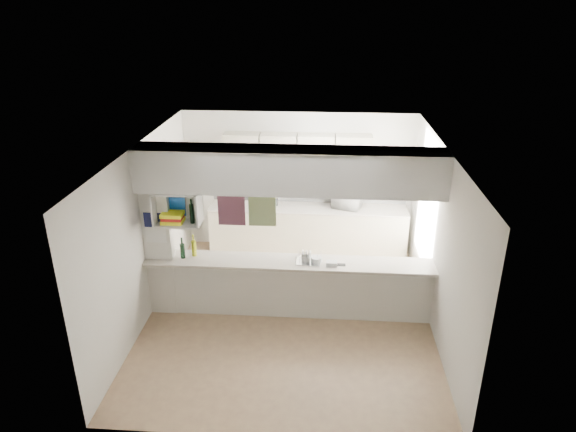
# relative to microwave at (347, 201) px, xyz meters

# --- Properties ---
(floor) EXTENTS (4.80, 4.80, 0.00)m
(floor) POSITION_rel_microwave_xyz_m (-0.90, -2.13, -1.06)
(floor) COLOR #906D53
(floor) RESTS_ON ground
(ceiling) EXTENTS (4.80, 4.80, 0.00)m
(ceiling) POSITION_rel_microwave_xyz_m (-0.90, -2.13, 1.54)
(ceiling) COLOR white
(ceiling) RESTS_ON wall_back
(wall_back) EXTENTS (4.20, 0.00, 4.20)m
(wall_back) POSITION_rel_microwave_xyz_m (-0.90, 0.27, 0.24)
(wall_back) COLOR silver
(wall_back) RESTS_ON floor
(wall_left) EXTENTS (0.00, 4.80, 4.80)m
(wall_left) POSITION_rel_microwave_xyz_m (-3.00, -2.13, 0.24)
(wall_left) COLOR silver
(wall_left) RESTS_ON floor
(wall_right) EXTENTS (0.00, 4.80, 4.80)m
(wall_right) POSITION_rel_microwave_xyz_m (1.20, -2.13, 0.24)
(wall_right) COLOR silver
(wall_right) RESTS_ON floor
(servery_partition) EXTENTS (4.20, 0.50, 2.60)m
(servery_partition) POSITION_rel_microwave_xyz_m (-1.07, -2.13, 0.60)
(servery_partition) COLOR silver
(servery_partition) RESTS_ON floor
(cubby_shelf) EXTENTS (0.65, 0.35, 0.50)m
(cubby_shelf) POSITION_rel_microwave_xyz_m (-2.47, -2.19, 0.65)
(cubby_shelf) COLOR white
(cubby_shelf) RESTS_ON bulkhead
(kitchen_run) EXTENTS (3.60, 0.63, 2.24)m
(kitchen_run) POSITION_rel_microwave_xyz_m (-0.74, 0.01, -0.23)
(kitchen_run) COLOR beige
(kitchen_run) RESTS_ON floor
(microwave) EXTENTS (0.58, 0.47, 0.28)m
(microwave) POSITION_rel_microwave_xyz_m (0.00, 0.00, 0.00)
(microwave) COLOR white
(microwave) RESTS_ON bench_top
(bowl) EXTENTS (0.23, 0.23, 0.06)m
(bowl) POSITION_rel_microwave_xyz_m (-0.04, -0.03, 0.17)
(bowl) COLOR #0D3E95
(bowl) RESTS_ON microwave
(dish_rack) EXTENTS (0.38, 0.30, 0.19)m
(dish_rack) POSITION_rel_microwave_xyz_m (-0.62, -2.14, -0.06)
(dish_rack) COLOR silver
(dish_rack) RESTS_ON breakfast_bar
(cup) EXTENTS (0.14, 0.14, 0.10)m
(cup) POSITION_rel_microwave_xyz_m (-0.65, -2.17, -0.07)
(cup) COLOR white
(cup) RESTS_ON dish_rack
(wine_bottles) EXTENTS (0.22, 0.15, 0.34)m
(wine_bottles) POSITION_rel_microwave_xyz_m (-2.38, -2.10, -0.01)
(wine_bottles) COLOR black
(wine_bottles) RESTS_ON breakfast_bar
(plastic_tubs) EXTENTS (0.50, 0.23, 0.08)m
(plastic_tubs) POSITION_rel_microwave_xyz_m (-0.41, -2.17, -0.10)
(plastic_tubs) COLOR silver
(plastic_tubs) RESTS_ON breakfast_bar
(utensil_jar) EXTENTS (0.11, 0.11, 0.15)m
(utensil_jar) POSITION_rel_microwave_xyz_m (-1.31, 0.02, -0.06)
(utensil_jar) COLOR black
(utensil_jar) RESTS_ON bench_top
(knife_block) EXTENTS (0.10, 0.09, 0.19)m
(knife_block) POSITION_rel_microwave_xyz_m (-1.36, 0.05, -0.04)
(knife_block) COLOR brown
(knife_block) RESTS_ON bench_top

